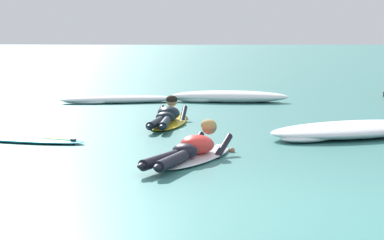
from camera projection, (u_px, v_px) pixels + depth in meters
name	position (u px, v px, depth m)	size (l,w,h in m)	color
ground_plane	(228.00, 104.00, 16.88)	(120.00, 120.00, 0.00)	#387A75
surfer_near	(193.00, 150.00, 9.60)	(1.39, 2.33, 0.53)	silver
surfer_far	(168.00, 118.00, 13.16)	(0.89, 2.58, 0.54)	yellow
drifting_surfboard	(21.00, 139.00, 11.24)	(2.24, 1.15, 0.16)	#2DB2D1
whitewater_front	(121.00, 100.00, 17.02)	(2.85, 0.96, 0.18)	white
whitewater_mid_left	(354.00, 130.00, 11.74)	(3.24, 2.21, 0.24)	white
whitewater_mid_right	(229.00, 97.00, 17.18)	(2.85, 1.09, 0.28)	white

